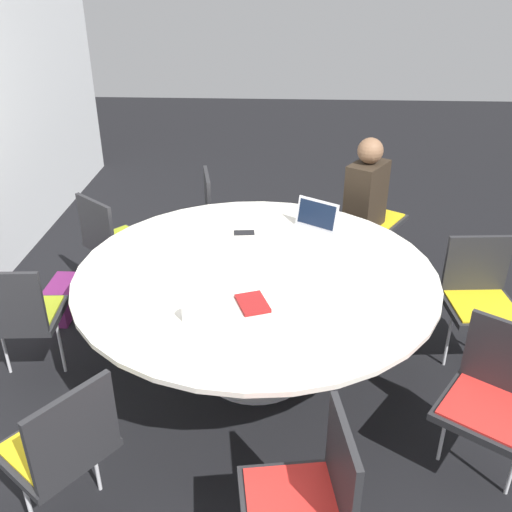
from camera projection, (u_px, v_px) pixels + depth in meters
ground_plane at (256, 368)px, 3.81m from camera, size 16.00×16.00×0.00m
conference_table at (256, 285)px, 3.50m from camera, size 2.19×2.19×0.75m
chair_0 at (369, 210)px, 4.85m from camera, size 0.60×0.59×0.86m
chair_1 at (223, 212)px, 4.82m from camera, size 0.51×0.50×0.86m
chair_2 at (113, 237)px, 4.39m from camera, size 0.60×0.61×0.86m
chair_3 at (20, 312)px, 3.47m from camera, size 0.45×0.47×0.86m
chair_4 at (62, 443)px, 2.54m from camera, size 0.60×0.60×0.86m
chair_5 at (309, 494)px, 2.30m from camera, size 0.50×0.48×0.86m
chair_6 at (494, 394)px, 2.83m from camera, size 0.60×0.60×0.86m
chair_7 at (480, 293)px, 3.66m from camera, size 0.45×0.47×0.86m
person_0 at (367, 200)px, 4.55m from camera, size 0.42×0.38×1.21m
laptop at (312, 226)px, 3.90m from camera, size 0.38×0.40×0.21m
spiral_notebook at (252, 303)px, 3.11m from camera, size 0.25×0.21×0.02m
coffee_cup at (190, 313)px, 2.97m from camera, size 0.09×0.09×0.09m
cell_phone at (244, 233)px, 3.92m from camera, size 0.08×0.15×0.01m
handbag at (62, 299)px, 4.30m from camera, size 0.36×0.16×0.28m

